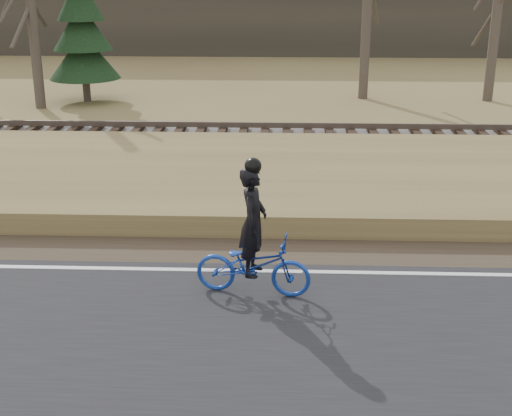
{
  "coord_description": "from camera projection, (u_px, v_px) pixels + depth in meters",
  "views": [
    {
      "loc": [
        4.72,
        -10.92,
        5.15
      ],
      "look_at": [
        4.27,
        0.5,
        1.1
      ],
      "focal_mm": 50.0,
      "sensor_mm": 36.0,
      "label": 1
    }
  ],
  "objects": [
    {
      "name": "edge_line",
      "position": [
        10.0,
        267.0,
        12.35
      ],
      "size": [
        120.0,
        0.12,
        0.01
      ],
      "primitive_type": "cube",
      "color": "silver",
      "rests_on": "road"
    },
    {
      "name": "ground",
      "position": [
        6.0,
        275.0,
        12.19
      ],
      "size": [
        120.0,
        120.0,
        0.0
      ],
      "primitive_type": "plane",
      "color": "olive",
      "rests_on": "ground"
    },
    {
      "name": "railroad",
      "position": [
        112.0,
        134.0,
        19.54
      ],
      "size": [
        120.0,
        2.4,
        0.29
      ],
      "color": "black",
      "rests_on": "ballast"
    },
    {
      "name": "conifer",
      "position": [
        82.0,
        28.0,
        25.86
      ],
      "size": [
        2.6,
        2.6,
        5.68
      ],
      "color": "#4D4538",
      "rests_on": "ground"
    },
    {
      "name": "cyclist",
      "position": [
        253.0,
        252.0,
        11.17
      ],
      "size": [
        1.91,
        0.91,
        2.24
      ],
      "rotation": [
        0.0,
        0.0,
        1.42
      ],
      "color": "#163799",
      "rests_on": "road"
    },
    {
      "name": "ballast",
      "position": [
        112.0,
        145.0,
        19.64
      ],
      "size": [
        120.0,
        3.0,
        0.45
      ],
      "primitive_type": "cube",
      "color": "slate",
      "rests_on": "ground"
    },
    {
      "name": "embankment",
      "position": [
        74.0,
        188.0,
        16.07
      ],
      "size": [
        120.0,
        5.0,
        0.44
      ],
      "primitive_type": "cube",
      "color": "olive",
      "rests_on": "ground"
    },
    {
      "name": "shoulder",
      "position": [
        30.0,
        247.0,
        13.31
      ],
      "size": [
        120.0,
        1.6,
        0.04
      ],
      "primitive_type": "cube",
      "color": "#473A2B",
      "rests_on": "ground"
    }
  ]
}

